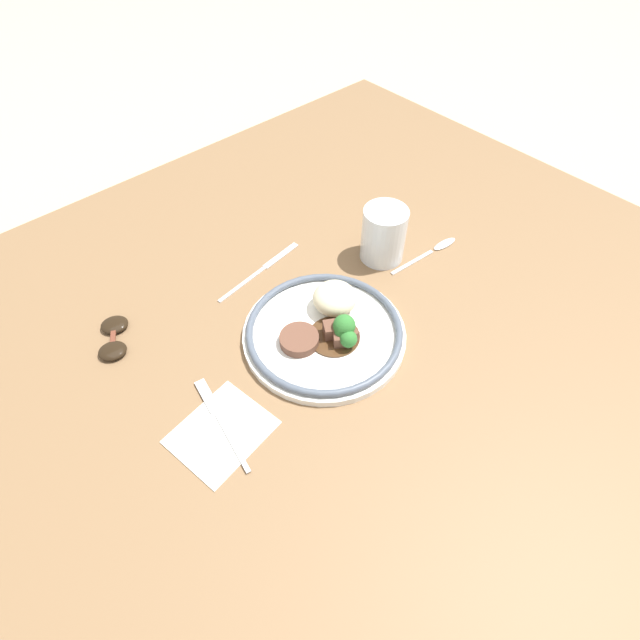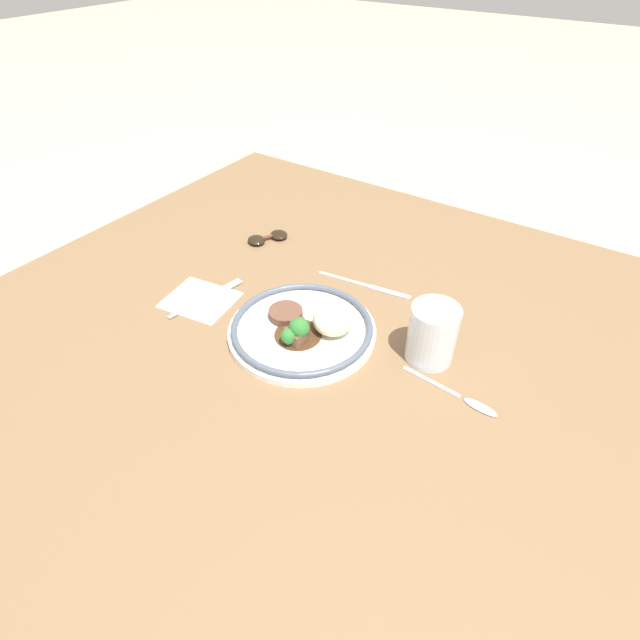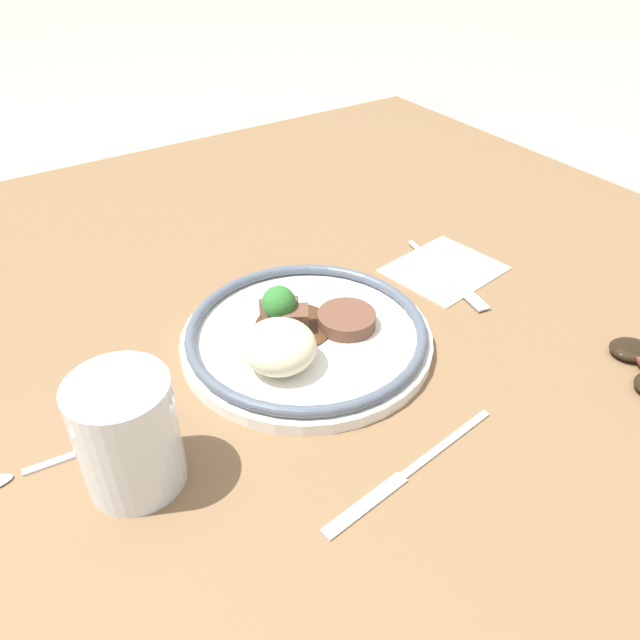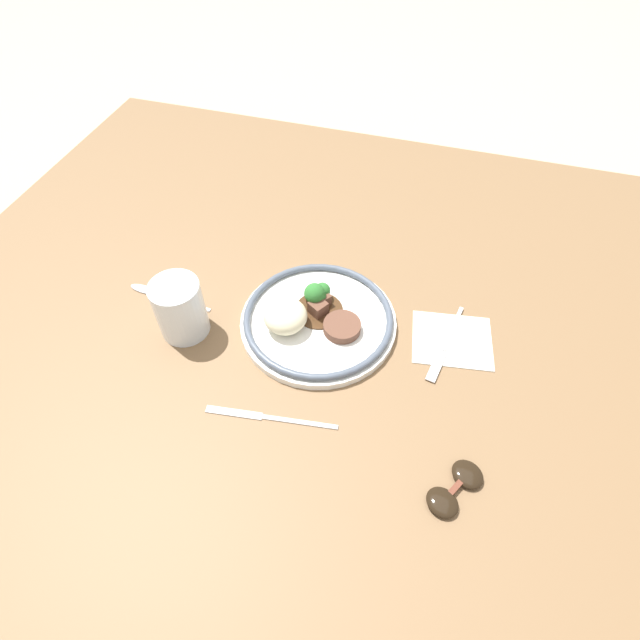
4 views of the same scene
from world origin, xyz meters
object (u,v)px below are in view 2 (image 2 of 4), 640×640
object	(u,v)px
spoon	(468,401)
juice_glass	(432,336)
knife	(367,286)
sunglasses	(268,237)
plate	(306,327)
fork	(213,294)

from	to	relation	value
spoon	juice_glass	bearing A→B (deg)	153.27
knife	sunglasses	distance (m)	0.29
plate	fork	bearing A→B (deg)	-177.61
fork	spoon	size ratio (longest dim) A/B	1.03
plate	juice_glass	xyz separation A→B (m)	(0.21, 0.07, 0.03)
juice_glass	plate	bearing A→B (deg)	-161.88
sunglasses	fork	bearing A→B (deg)	-48.74
juice_glass	fork	xyz separation A→B (m)	(-0.43, -0.08, -0.05)
juice_glass	spoon	bearing A→B (deg)	-31.99
spoon	sunglasses	distance (m)	0.61
spoon	sunglasses	size ratio (longest dim) A/B	1.59
spoon	fork	bearing A→B (deg)	-172.67
knife	sunglasses	xyz separation A→B (m)	(-0.29, 0.03, 0.01)
juice_glass	spoon	distance (m)	0.12
knife	spoon	bearing A→B (deg)	-39.82
plate	fork	xyz separation A→B (m)	(-0.22, -0.01, -0.01)
plate	knife	distance (m)	0.19
fork	spoon	world-z (taller)	same
juice_glass	fork	distance (m)	0.44
sunglasses	knife	bearing A→B (deg)	23.95
fork	spoon	distance (m)	0.53
juice_glass	spoon	xyz separation A→B (m)	(0.10, -0.06, -0.05)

